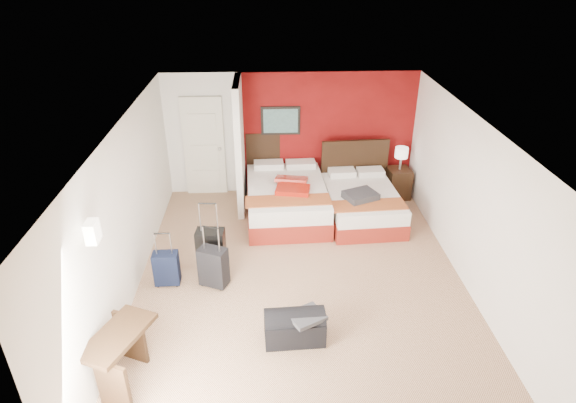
{
  "coord_description": "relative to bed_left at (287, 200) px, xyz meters",
  "views": [
    {
      "loc": [
        -0.49,
        -6.05,
        4.62
      ],
      "look_at": [
        -0.17,
        0.8,
        1.0
      ],
      "focal_mm": 30.32,
      "sensor_mm": 36.0,
      "label": 1
    }
  ],
  "objects": [
    {
      "name": "ground",
      "position": [
        0.13,
        -2.15,
        -0.32
      ],
      "size": [
        6.5,
        6.5,
        0.0
      ],
      "primitive_type": "plane",
      "color": "tan",
      "rests_on": "ground"
    },
    {
      "name": "room_walls",
      "position": [
        -1.27,
        -0.73,
        0.94
      ],
      "size": [
        5.02,
        6.52,
        2.5
      ],
      "color": "white",
      "rests_on": "ground"
    },
    {
      "name": "red_accent_panel",
      "position": [
        0.88,
        1.08,
        0.93
      ],
      "size": [
        3.5,
        0.04,
        2.5
      ],
      "primitive_type": "cube",
      "color": "maroon",
      "rests_on": "ground"
    },
    {
      "name": "partition_wall",
      "position": [
        -0.87,
        0.46,
        0.93
      ],
      "size": [
        0.12,
        1.2,
        2.5
      ],
      "primitive_type": "cube",
      "color": "silver",
      "rests_on": "ground"
    },
    {
      "name": "entry_door",
      "position": [
        -1.62,
        1.05,
        0.71
      ],
      "size": [
        0.82,
        0.06,
        2.05
      ],
      "primitive_type": "cube",
      "color": "silver",
      "rests_on": "ground"
    },
    {
      "name": "bed_left",
      "position": [
        0.0,
        0.0,
        0.0
      ],
      "size": [
        1.56,
        2.17,
        0.63
      ],
      "primitive_type": "cube",
      "rotation": [
        0.0,
        0.0,
        0.04
      ],
      "color": "silver",
      "rests_on": "ground"
    },
    {
      "name": "bed_right",
      "position": [
        1.42,
        -0.17,
        -0.04
      ],
      "size": [
        1.4,
        1.92,
        0.56
      ],
      "primitive_type": "cube",
      "rotation": [
        0.0,
        0.0,
        0.06
      ],
      "color": "white",
      "rests_on": "ground"
    },
    {
      "name": "red_suitcase_open",
      "position": [
        0.1,
        -0.1,
        0.37
      ],
      "size": [
        0.74,
        0.93,
        0.1
      ],
      "primitive_type": "cube",
      "rotation": [
        0.0,
        0.0,
        -0.19
      ],
      "color": "#A61C0E",
      "rests_on": "bed_left"
    },
    {
      "name": "jacket_bundle",
      "position": [
        1.32,
        -0.47,
        0.31
      ],
      "size": [
        0.68,
        0.62,
        0.13
      ],
      "primitive_type": "cube",
      "rotation": [
        0.0,
        0.0,
        0.4
      ],
      "color": "#36373B",
      "rests_on": "bed_right"
    },
    {
      "name": "nightstand",
      "position": [
        2.32,
        0.66,
        -0.01
      ],
      "size": [
        0.49,
        0.49,
        0.62
      ],
      "primitive_type": "cube",
      "rotation": [
        0.0,
        0.0,
        0.1
      ],
      "color": "black",
      "rests_on": "ground"
    },
    {
      "name": "table_lamp",
      "position": [
        2.32,
        0.66,
        0.54
      ],
      "size": [
        0.3,
        0.3,
        0.46
      ],
      "primitive_type": "cylinder",
      "rotation": [
        0.0,
        0.0,
        -0.2
      ],
      "color": "white",
      "rests_on": "nightstand"
    },
    {
      "name": "suitcase_black",
      "position": [
        -1.27,
        -1.68,
        0.01
      ],
      "size": [
        0.46,
        0.31,
        0.66
      ],
      "primitive_type": "cube",
      "rotation": [
        0.0,
        0.0,
        -0.09
      ],
      "color": "black",
      "rests_on": "ground"
    },
    {
      "name": "suitcase_charcoal",
      "position": [
        -1.2,
        -2.14,
        -0.01
      ],
      "size": [
        0.48,
        0.4,
        0.61
      ],
      "primitive_type": "cube",
      "rotation": [
        0.0,
        0.0,
        -0.39
      ],
      "color": "black",
      "rests_on": "ground"
    },
    {
      "name": "suitcase_navy",
      "position": [
        -1.92,
        -2.08,
        -0.06
      ],
      "size": [
        0.38,
        0.24,
        0.52
      ],
      "primitive_type": "cube",
      "rotation": [
        0.0,
        0.0,
        0.02
      ],
      "color": "black",
      "rests_on": "ground"
    },
    {
      "name": "duffel_bag",
      "position": [
        -0.05,
        -3.36,
        -0.12
      ],
      "size": [
        0.8,
        0.45,
        0.4
      ],
      "primitive_type": "cube",
      "rotation": [
        0.0,
        0.0,
        0.05
      ],
      "color": "black",
      "rests_on": "ground"
    },
    {
      "name": "jacket_draped",
      "position": [
        0.1,
        -3.41,
        0.11
      ],
      "size": [
        0.55,
        0.52,
        0.06
      ],
      "primitive_type": "cube",
      "rotation": [
        0.0,
        0.0,
        0.49
      ],
      "color": "#38393D",
      "rests_on": "duffel_bag"
    },
    {
      "name": "desk",
      "position": [
        -2.08,
        -3.99,
        0.07
      ],
      "size": [
        0.79,
        1.03,
        0.77
      ],
      "primitive_type": "cube",
      "rotation": [
        0.0,
        0.0,
        -0.41
      ],
      "color": "black",
      "rests_on": "ground"
    }
  ]
}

